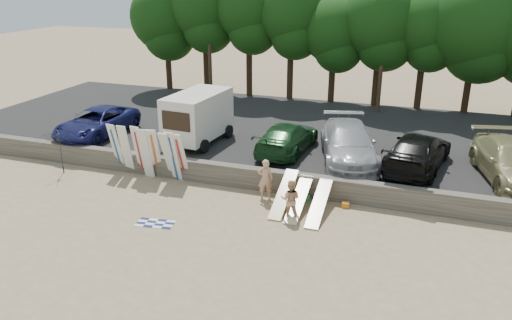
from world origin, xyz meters
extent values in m
plane|color=tan|center=(0.00, 0.00, 0.00)|extent=(120.00, 120.00, 0.00)
cube|color=#6B6356|center=(0.00, 3.00, 0.50)|extent=(44.00, 0.50, 1.00)
cube|color=#282828|center=(0.00, 10.50, 0.35)|extent=(44.00, 14.50, 0.70)
cylinder|color=#382616|center=(-14.25, 17.60, 2.55)|extent=(0.44, 0.44, 3.70)
sphere|color=#174714|center=(-14.25, 17.60, 6.17)|extent=(5.25, 5.25, 5.25)
cylinder|color=#382616|center=(-11.03, 17.60, 2.83)|extent=(0.44, 0.44, 4.26)
sphere|color=#174714|center=(-11.03, 17.60, 6.99)|extent=(5.03, 5.03, 5.03)
cylinder|color=#382616|center=(-7.58, 17.60, 2.83)|extent=(0.44, 0.44, 4.27)
sphere|color=#174714|center=(-7.58, 17.60, 7.00)|extent=(4.86, 4.86, 4.86)
cylinder|color=#382616|center=(-4.47, 17.60, 2.73)|extent=(0.44, 0.44, 4.07)
sphere|color=#174714|center=(-4.47, 17.60, 6.71)|extent=(4.77, 4.77, 4.77)
cylinder|color=#382616|center=(-1.44, 17.60, 2.37)|extent=(0.44, 0.44, 3.34)
sphere|color=#174714|center=(-1.44, 17.60, 5.63)|extent=(4.48, 4.48, 4.48)
cylinder|color=#382616|center=(1.59, 17.60, 2.61)|extent=(0.44, 0.44, 3.82)
sphere|color=#174714|center=(1.59, 17.60, 6.34)|extent=(5.19, 5.19, 5.19)
cylinder|color=#382616|center=(4.43, 17.60, 2.55)|extent=(0.44, 0.44, 3.70)
sphere|color=#174714|center=(4.43, 17.60, 6.16)|extent=(4.51, 4.51, 4.51)
cylinder|color=#382616|center=(7.40, 17.60, 2.62)|extent=(0.44, 0.44, 3.84)
sphere|color=#174714|center=(7.40, 17.60, 6.37)|extent=(6.31, 6.31, 6.31)
cylinder|color=#473321|center=(-10.00, 16.00, 5.20)|extent=(0.26, 0.26, 9.00)
cylinder|color=#473321|center=(2.00, 16.00, 5.20)|extent=(0.26, 0.26, 9.00)
cube|color=silver|center=(-6.45, 6.33, 2.24)|extent=(2.47, 4.40, 2.33)
cube|color=black|center=(-6.63, 4.20, 2.45)|extent=(1.59, 0.18, 0.95)
cylinder|color=black|center=(-7.67, 5.05, 1.05)|extent=(0.27, 0.71, 0.70)
cylinder|color=black|center=(-5.46, 4.86, 1.05)|extent=(0.27, 0.71, 0.70)
cylinder|color=black|center=(-7.44, 7.80, 1.05)|extent=(0.27, 0.71, 0.70)
cylinder|color=black|center=(-5.22, 7.61, 1.05)|extent=(0.27, 0.71, 0.70)
imported|color=#171A51|center=(-12.30, 5.50, 1.47)|extent=(2.71, 5.60, 1.54)
imported|color=#163D1B|center=(-1.53, 6.44, 1.45)|extent=(2.46, 5.32, 1.50)
imported|color=#A6A5AB|center=(1.61, 6.17, 1.58)|extent=(3.97, 6.50, 1.76)
imported|color=black|center=(4.83, 6.19, 1.53)|extent=(3.31, 6.03, 1.66)
imported|color=tan|center=(8.79, 6.09, 1.55)|extent=(3.62, 6.24, 1.70)
cube|color=white|center=(-9.14, 2.64, 1.28)|extent=(0.60, 0.68, 2.55)
cube|color=white|center=(-8.55, 2.58, 1.28)|extent=(0.52, 0.60, 2.56)
cube|color=white|center=(-7.85, 2.63, 1.28)|extent=(0.57, 0.58, 2.57)
cube|color=white|center=(-7.38, 2.41, 1.28)|extent=(0.51, 0.59, 2.56)
cube|color=white|center=(-7.01, 2.63, 1.27)|extent=(0.60, 0.78, 2.53)
cube|color=white|center=(-6.20, 2.50, 1.25)|extent=(0.61, 0.91, 2.49)
cube|color=white|center=(-5.95, 2.49, 1.27)|extent=(0.54, 0.69, 2.54)
cube|color=white|center=(-5.60, 2.59, 1.25)|extent=(0.52, 0.87, 2.49)
cube|color=beige|center=(-0.31, 1.59, 0.58)|extent=(0.56, 2.81, 1.17)
cube|color=beige|center=(0.38, 1.50, 0.50)|extent=(0.56, 2.87, 1.00)
cube|color=beige|center=(1.26, 1.38, 0.50)|extent=(0.56, 2.87, 1.01)
imported|color=tan|center=(-1.30, 2.13, 0.92)|extent=(0.76, 0.59, 1.83)
imported|color=tan|center=(0.23, 0.65, 0.83)|extent=(0.86, 0.69, 1.67)
cube|color=#268C42|center=(0.42, 2.40, 0.16)|extent=(0.47, 0.42, 0.32)
cube|color=orange|center=(2.20, 2.39, 0.11)|extent=(0.32, 0.28, 0.22)
plane|color=white|center=(-4.71, -1.54, 0.01)|extent=(1.69, 1.69, 0.00)
imported|color=#21222A|center=(-11.77, 1.69, 1.07)|extent=(3.10, 3.08, 2.13)
camera|label=1|loc=(4.81, -16.89, 9.39)|focal=35.00mm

